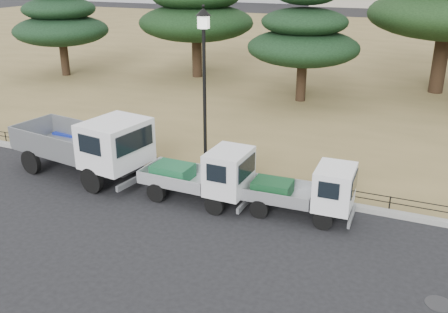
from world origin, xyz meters
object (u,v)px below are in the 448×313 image
at_px(truck_large, 87,143).
at_px(truck_kei_front, 204,175).
at_px(tarp_pile, 80,139).
at_px(truck_kei_rear, 307,190).
at_px(street_lamp, 204,66).

relative_size(truck_large, truck_kei_front, 1.54).
bearing_deg(tarp_pile, truck_kei_front, -16.74).
xyz_separation_m(truck_kei_rear, tarp_pile, (-9.35, 1.58, -0.25)).
height_order(truck_large, tarp_pile, truck_large).
xyz_separation_m(truck_large, truck_kei_front, (4.52, -0.21, -0.33)).
relative_size(truck_kei_rear, tarp_pile, 1.94).
bearing_deg(truck_kei_rear, truck_kei_front, -176.62).
xyz_separation_m(truck_large, truck_kei_rear, (7.65, 0.09, -0.40)).
xyz_separation_m(truck_kei_front, street_lamp, (-0.71, 1.59, 2.98)).
bearing_deg(truck_kei_front, truck_large, 178.86).
distance_m(truck_kei_front, tarp_pile, 6.50).
relative_size(truck_large, tarp_pile, 3.22).
distance_m(truck_large, tarp_pile, 2.46).
height_order(truck_kei_rear, street_lamp, street_lamp).
height_order(street_lamp, tarp_pile, street_lamp).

